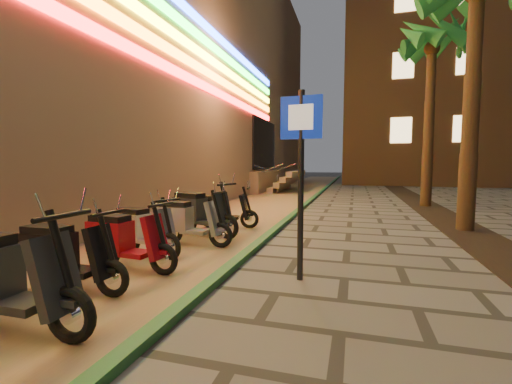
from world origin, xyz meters
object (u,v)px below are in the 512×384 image
(scooter_7, at_px, (123,240))
(scooter_11, at_px, (221,210))
(pedestrian_sign, at_px, (301,159))
(scooter_9, at_px, (186,221))
(scooter_10, at_px, (199,212))
(scooter_8, at_px, (142,229))
(scooter_6, at_px, (63,255))

(scooter_7, height_order, scooter_11, scooter_7)
(pedestrian_sign, xyz_separation_m, scooter_9, (-2.57, 1.44, -1.23))
(pedestrian_sign, height_order, scooter_10, pedestrian_sign)
(scooter_8, relative_size, scooter_10, 0.86)
(pedestrian_sign, height_order, scooter_11, pedestrian_sign)
(scooter_7, bearing_deg, scooter_11, 91.95)
(scooter_6, bearing_deg, scooter_11, 86.37)
(pedestrian_sign, xyz_separation_m, scooter_7, (-2.73, -0.32, -1.25))
(scooter_6, xyz_separation_m, scooter_11, (0.33, 4.65, -0.01))
(scooter_11, bearing_deg, scooter_10, -111.45)
(pedestrian_sign, relative_size, scooter_7, 1.69)
(scooter_7, relative_size, scooter_11, 1.03)
(scooter_11, bearing_deg, scooter_8, -109.86)
(scooter_8, height_order, scooter_10, scooter_10)
(scooter_8, xyz_separation_m, scooter_9, (0.43, 0.87, 0.03))
(scooter_9, bearing_deg, scooter_7, -93.25)
(pedestrian_sign, height_order, scooter_9, pedestrian_sign)
(scooter_9, height_order, scooter_11, scooter_9)
(scooter_6, distance_m, scooter_11, 4.66)
(scooter_6, bearing_deg, scooter_10, 88.06)
(scooter_6, distance_m, scooter_7, 0.99)
(scooter_10, bearing_deg, scooter_8, -81.49)
(scooter_6, relative_size, scooter_10, 0.88)
(pedestrian_sign, distance_m, scooter_10, 3.83)
(pedestrian_sign, bearing_deg, scooter_8, 174.42)
(scooter_8, relative_size, scooter_11, 0.99)
(scooter_7, xyz_separation_m, scooter_11, (0.17, 3.67, -0.01))
(scooter_8, bearing_deg, scooter_9, 79.85)
(scooter_7, distance_m, scooter_10, 2.73)
(scooter_6, xyz_separation_m, scooter_9, (0.32, 2.73, 0.02))
(scooter_6, relative_size, scooter_8, 1.02)
(pedestrian_sign, xyz_separation_m, scooter_6, (-2.89, -1.29, -1.25))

